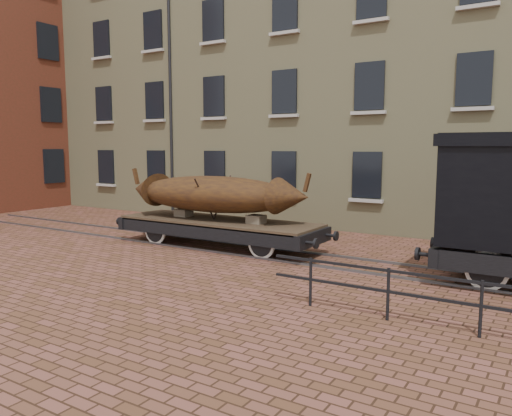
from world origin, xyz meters
The scene contains 5 objects.
ground centered at (0.00, 0.00, 0.00)m, with size 90.00×90.00×0.00m, color #53311F.
warehouse_cream centered at (3.00, 9.99, 7.00)m, with size 40.00×10.19×14.00m.
rail_track centered at (0.00, 0.00, 0.03)m, with size 30.00×1.52×0.06m.
flatcar_wagon centered at (-2.15, 0.00, 0.72)m, with size 7.64×2.07×1.15m.
iron_boat centered at (-2.32, 0.00, 1.72)m, with size 6.66×2.24×1.59m.
Camera 1 is at (7.33, -12.75, 3.24)m, focal length 35.00 mm.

